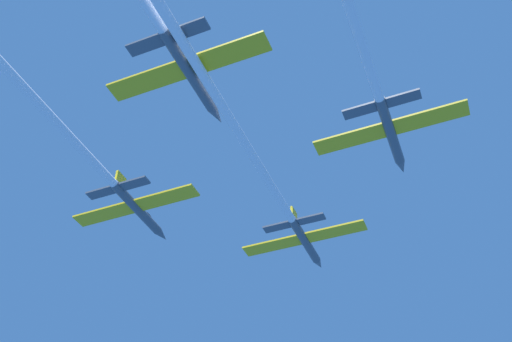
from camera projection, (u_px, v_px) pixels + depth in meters
name	position (u px, v px, depth m)	size (l,w,h in m)	color
jet_lead	(257.00, 163.00, 59.41)	(15.51, 52.75, 2.57)	#4C5660
jet_left_wing	(47.00, 113.00, 53.92)	(15.51, 53.91, 2.57)	#4C5660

